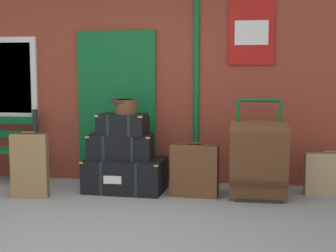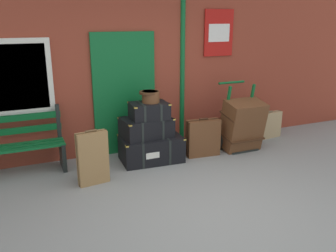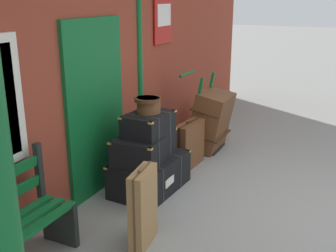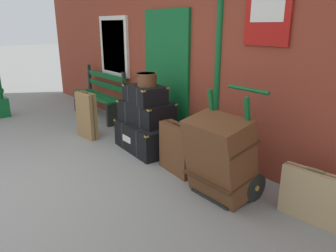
% 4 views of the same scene
% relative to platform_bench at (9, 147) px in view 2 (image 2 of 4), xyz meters
% --- Properties ---
extents(ground_plane, '(60.00, 60.00, 0.00)m').
position_rel_platform_bench_xyz_m(ground_plane, '(2.26, -2.16, -0.44)').
color(ground_plane, gray).
extents(brick_facade, '(10.40, 0.35, 3.20)m').
position_rel_platform_bench_xyz_m(brick_facade, '(2.24, 0.44, 1.15)').
color(brick_facade, brown).
rests_on(brick_facade, ground).
extents(platform_bench, '(1.60, 0.43, 1.01)m').
position_rel_platform_bench_xyz_m(platform_bench, '(0.00, 0.00, 0.00)').
color(platform_bench, '#0F5B28').
rests_on(platform_bench, ground).
extents(steamer_trunk_base, '(1.05, 0.72, 0.43)m').
position_rel_platform_bench_xyz_m(steamer_trunk_base, '(2.17, -0.31, -0.23)').
color(steamer_trunk_base, black).
rests_on(steamer_trunk_base, ground).
extents(steamer_trunk_middle, '(0.84, 0.60, 0.33)m').
position_rel_platform_bench_xyz_m(steamer_trunk_middle, '(2.11, -0.27, 0.14)').
color(steamer_trunk_middle, black).
rests_on(steamer_trunk_middle, steamer_trunk_base).
extents(steamer_trunk_top, '(0.63, 0.48, 0.27)m').
position_rel_platform_bench_xyz_m(steamer_trunk_top, '(2.14, -0.31, 0.43)').
color(steamer_trunk_top, black).
rests_on(steamer_trunk_top, steamer_trunk_middle).
extents(round_hatbox, '(0.33, 0.30, 0.19)m').
position_rel_platform_bench_xyz_m(round_hatbox, '(2.17, -0.30, 0.66)').
color(round_hatbox, brown).
rests_on(round_hatbox, steamer_trunk_top).
extents(porters_trolley, '(0.71, 0.59, 1.20)m').
position_rel_platform_bench_xyz_m(porters_trolley, '(3.85, -0.33, -0.17)').
color(porters_trolley, black).
rests_on(porters_trolley, ground).
extents(large_brown_trunk, '(0.70, 0.60, 0.95)m').
position_rel_platform_bench_xyz_m(large_brown_trunk, '(3.85, -0.51, 0.03)').
color(large_brown_trunk, brown).
rests_on(large_brown_trunk, ground).
extents(suitcase_beige, '(0.62, 0.20, 0.56)m').
position_rel_platform_bench_xyz_m(suitcase_beige, '(4.74, -0.14, -0.18)').
color(suitcase_beige, tan).
rests_on(suitcase_beige, ground).
extents(suitcase_brown, '(0.45, 0.19, 0.82)m').
position_rel_platform_bench_xyz_m(suitcase_brown, '(1.08, -0.81, -0.05)').
color(suitcase_brown, olive).
rests_on(suitcase_brown, ground).
extents(suitcase_tan, '(0.60, 0.24, 0.68)m').
position_rel_platform_bench_xyz_m(suitcase_tan, '(3.08, -0.46, -0.12)').
color(suitcase_tan, brown).
rests_on(suitcase_tan, ground).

